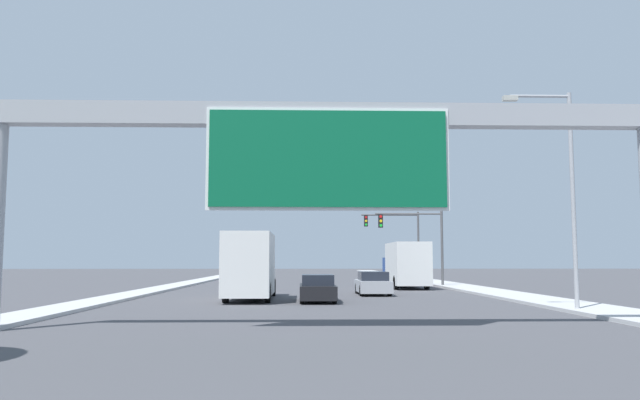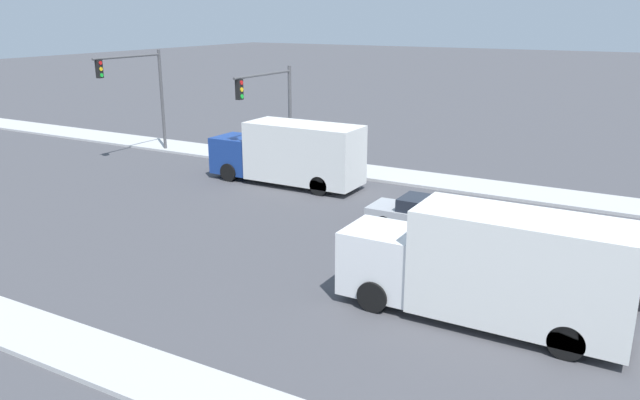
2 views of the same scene
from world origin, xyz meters
The scene contains 7 objects.
sidewalk_right centered at (11.25, 60.00, 0.07)m, with size 3.00×120.00×0.15m.
car_near_center centered at (3.50, 37.00, 0.67)m, with size 1.85×4.78×1.40m.
car_near_right centered at (0.00, 30.77, 0.65)m, with size 1.78×4.74×1.37m.
truck_box_primary centered at (7.00, 45.93, 1.71)m, with size 2.48×8.62×3.37m.
truck_box_secondary centered at (-3.50, 32.41, 1.76)m, with size 2.34×8.52×3.48m.
traffic_light_near_intersection centered at (8.49, 48.00, 4.15)m, with size 5.37×0.32×6.03m.
traffic_light_mid_block centered at (8.53, 58.00, 4.56)m, with size 5.52×0.32×6.67m.
Camera 2 is at (-20.67, 28.50, 8.89)m, focal length 35.00 mm.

